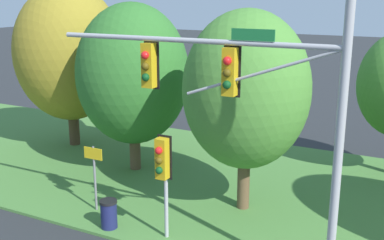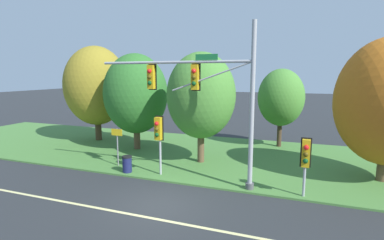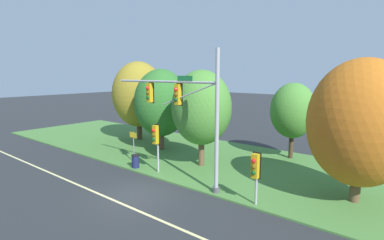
{
  "view_description": "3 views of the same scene",
  "coord_description": "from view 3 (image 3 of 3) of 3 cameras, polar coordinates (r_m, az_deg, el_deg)",
  "views": [
    {
      "loc": [
        5.29,
        -8.19,
        7.34
      ],
      "look_at": [
        -1.21,
        4.43,
        3.58
      ],
      "focal_mm": 45.0,
      "sensor_mm": 36.0,
      "label": 1
    },
    {
      "loc": [
        5.64,
        -10.91,
        5.6
      ],
      "look_at": [
        0.34,
        3.3,
        3.23
      ],
      "focal_mm": 28.0,
      "sensor_mm": 36.0,
      "label": 2
    },
    {
      "loc": [
        12.36,
        -10.21,
        6.64
      ],
      "look_at": [
        1.33,
        3.39,
        3.9
      ],
      "focal_mm": 28.0,
      "sensor_mm": 36.0,
      "label": 3
    }
  ],
  "objects": [
    {
      "name": "grass_verge",
      "position": [
        23.18,
        5.07,
        -7.67
      ],
      "size": [
        48.0,
        11.5,
        0.1
      ],
      "primitive_type": "cube",
      "color": "#477A38",
      "rests_on": "ground"
    },
    {
      "name": "lane_stripe",
      "position": [
        16.68,
        -14.09,
        -14.85
      ],
      "size": [
        36.0,
        0.16,
        0.01
      ],
      "primitive_type": "cube",
      "color": "beige",
      "rests_on": "ground"
    },
    {
      "name": "trash_bin",
      "position": [
        21.47,
        -10.71,
        -7.69
      ],
      "size": [
        0.56,
        0.56,
        0.93
      ],
      "color": "#191E4C",
      "rests_on": "grass_verge"
    },
    {
      "name": "pedestrian_signal_further_along",
      "position": [
        19.71,
        -6.89,
        -3.37
      ],
      "size": [
        0.46,
        0.55,
        3.26
      ],
      "color": "#9EA0A5",
      "rests_on": "grass_verge"
    },
    {
      "name": "ground_plane",
      "position": [
        17.36,
        -10.83,
        -13.77
      ],
      "size": [
        160.0,
        160.0,
        0.0
      ],
      "primitive_type": "plane",
      "color": "#282B2D"
    },
    {
      "name": "traffic_signal_mast",
      "position": [
        17.27,
        -1.13,
        2.59
      ],
      "size": [
        8.2,
        0.49,
        7.85
      ],
      "color": "#9EA0A5",
      "rests_on": "grass_verge"
    },
    {
      "name": "tree_left_of_mast",
      "position": [
        25.64,
        -5.91,
        3.24
      ],
      "size": [
        4.58,
        4.58,
        6.91
      ],
      "color": "brown",
      "rests_on": "grass_verge"
    },
    {
      "name": "tree_tall_centre",
      "position": [
        17.05,
        29.49,
        -0.53
      ],
      "size": [
        5.14,
        5.14,
        7.32
      ],
      "color": "brown",
      "rests_on": "grass_verge"
    },
    {
      "name": "tree_nearest_road",
      "position": [
        29.94,
        -10.14,
        4.81
      ],
      "size": [
        5.12,
        5.12,
        7.69
      ],
      "color": "#4C3823",
      "rests_on": "grass_verge"
    },
    {
      "name": "pedestrian_signal_near_kerb",
      "position": [
        15.2,
        11.97,
        -9.03
      ],
      "size": [
        0.46,
        0.55,
        2.72
      ],
      "color": "#9EA0A5",
      "rests_on": "grass_verge"
    },
    {
      "name": "tree_mid_verge",
      "position": [
        24.08,
        18.66,
        1.68
      ],
      "size": [
        3.4,
        3.4,
        5.85
      ],
      "color": "#423021",
      "rests_on": "grass_verge"
    },
    {
      "name": "route_sign_post",
      "position": [
        22.62,
        -11.08,
        -4.21
      ],
      "size": [
        0.73,
        0.08,
        2.29
      ],
      "color": "slate",
      "rests_on": "grass_verge"
    },
    {
      "name": "tree_behind_signpost",
      "position": [
        20.92,
        1.83,
        2.32
      ],
      "size": [
        4.21,
        4.21,
        6.79
      ],
      "color": "brown",
      "rests_on": "grass_verge"
    }
  ]
}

